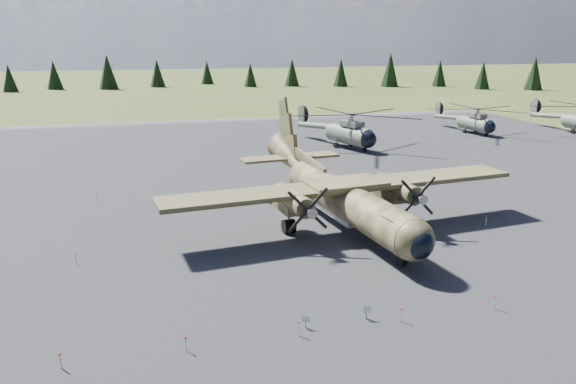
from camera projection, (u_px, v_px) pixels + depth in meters
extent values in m
plane|color=#4E5727|center=(300.00, 243.00, 43.77)|extent=(500.00, 500.00, 0.00)
cube|color=#59595E|center=(271.00, 207.00, 53.08)|extent=(120.00, 120.00, 0.04)
cylinder|color=#32371E|center=(348.00, 202.00, 46.09)|extent=(5.04, 19.37, 2.98)
sphere|color=#32371E|center=(413.00, 240.00, 37.48)|extent=(3.22, 3.22, 2.92)
sphere|color=black|center=(418.00, 244.00, 36.97)|extent=(2.37, 2.37, 2.15)
cube|color=black|center=(400.00, 221.00, 38.79)|extent=(2.30, 1.92, 0.59)
cone|color=#32371E|center=(292.00, 159.00, 57.07)|extent=(3.70, 7.59, 4.48)
cube|color=#A7A9AC|center=(342.00, 212.00, 47.37)|extent=(2.70, 6.57, 0.53)
cube|color=#35381D|center=(345.00, 186.00, 46.24)|extent=(31.08, 6.94, 0.37)
cube|color=#32371E|center=(345.00, 183.00, 46.17)|extent=(6.76, 4.50, 0.37)
cylinder|color=#32371E|center=(293.00, 200.00, 44.44)|extent=(2.19, 5.68, 1.60)
cube|color=#32371E|center=(289.00, 205.00, 45.39)|extent=(1.98, 3.77, 0.85)
cone|color=gray|center=(310.00, 212.00, 41.33)|extent=(0.91, 1.04, 0.81)
cylinder|color=black|center=(289.00, 226.00, 45.87)|extent=(1.06, 1.27, 1.17)
cylinder|color=#32371E|center=(397.00, 188.00, 47.77)|extent=(2.19, 5.68, 1.60)
cube|color=#32371E|center=(391.00, 194.00, 48.72)|extent=(1.98, 3.77, 0.85)
cone|color=gray|center=(420.00, 199.00, 44.67)|extent=(0.91, 1.04, 0.81)
cylinder|color=black|center=(390.00, 213.00, 49.21)|extent=(1.06, 1.27, 1.17)
cube|color=#32371E|center=(307.00, 160.00, 53.27)|extent=(1.17, 8.03, 1.79)
cube|color=#35381D|center=(290.00, 157.00, 57.54)|extent=(10.41, 3.43, 0.23)
cylinder|color=gray|center=(402.00, 249.00, 38.92)|extent=(0.16, 0.16, 0.96)
cylinder|color=black|center=(401.00, 259.00, 39.12)|extent=(0.48, 1.03, 1.00)
cylinder|color=slate|center=(350.00, 135.00, 80.21)|extent=(5.07, 8.06, 2.65)
sphere|color=black|center=(368.00, 139.00, 77.21)|extent=(3.11, 3.11, 2.43)
sphere|color=slate|center=(333.00, 132.00, 83.22)|extent=(3.11, 3.11, 2.43)
cube|color=slate|center=(352.00, 124.00, 79.42)|extent=(2.84, 3.80, 0.79)
cylinder|color=gray|center=(352.00, 118.00, 79.21)|extent=(0.49, 0.49, 1.06)
cylinder|color=slate|center=(317.00, 126.00, 86.26)|extent=(3.90, 8.80, 1.51)
cube|color=slate|center=(301.00, 114.00, 89.05)|extent=(0.72, 1.47, 2.54)
cylinder|color=black|center=(303.00, 114.00, 89.26)|extent=(0.99, 2.61, 2.75)
cylinder|color=black|center=(364.00, 149.00, 78.10)|extent=(0.52, 0.78, 0.72)
cylinder|color=black|center=(336.00, 145.00, 80.84)|extent=(0.59, 0.90, 0.85)
cylinder|color=gray|center=(336.00, 142.00, 80.69)|extent=(0.19, 0.19, 1.53)
cylinder|color=black|center=(351.00, 143.00, 82.41)|extent=(0.59, 0.90, 0.85)
cylinder|color=gray|center=(351.00, 140.00, 82.26)|extent=(0.19, 0.19, 1.53)
cylinder|color=slate|center=(475.00, 124.00, 92.45)|extent=(3.15, 6.65, 2.22)
sphere|color=black|center=(489.00, 127.00, 89.65)|extent=(2.32, 2.32, 2.04)
sphere|color=slate|center=(462.00, 121.00, 95.27)|extent=(2.32, 2.32, 2.04)
cube|color=slate|center=(478.00, 116.00, 91.76)|extent=(1.92, 3.03, 0.67)
cylinder|color=gray|center=(478.00, 112.00, 91.58)|extent=(0.36, 0.36, 0.89)
cylinder|color=slate|center=(450.00, 117.00, 98.12)|extent=(1.88, 7.60, 1.27)
cube|color=slate|center=(438.00, 109.00, 100.76)|extent=(0.38, 1.26, 2.13)
cylinder|color=black|center=(439.00, 109.00, 100.88)|extent=(0.40, 2.29, 2.31)
cylinder|color=black|center=(486.00, 134.00, 90.45)|extent=(0.34, 0.63, 0.60)
cylinder|color=black|center=(465.00, 131.00, 93.27)|extent=(0.37, 0.74, 0.71)
cylinder|color=gray|center=(465.00, 128.00, 93.15)|extent=(0.14, 0.14, 1.29)
cylinder|color=black|center=(476.00, 130.00, 94.20)|extent=(0.37, 0.74, 0.71)
cylinder|color=gray|center=(476.00, 128.00, 94.07)|extent=(0.14, 0.14, 1.29)
sphere|color=slate|center=(568.00, 120.00, 95.11)|extent=(2.60, 2.60, 2.27)
cylinder|color=slate|center=(550.00, 116.00, 98.28)|extent=(2.12, 8.47, 1.42)
cube|color=slate|center=(534.00, 106.00, 101.22)|extent=(0.43, 1.40, 2.37)
cylinder|color=black|center=(536.00, 106.00, 101.35)|extent=(0.46, 2.55, 2.57)
cylinder|color=black|center=(573.00, 131.00, 92.88)|extent=(0.42, 0.83, 0.79)
cylinder|color=gray|center=(573.00, 128.00, 92.74)|extent=(0.16, 0.16, 1.43)
cube|color=gray|center=(306.00, 323.00, 30.95)|extent=(0.10, 0.10, 0.57)
cube|color=white|center=(306.00, 319.00, 30.83)|extent=(0.49, 0.30, 0.32)
cube|color=gray|center=(366.00, 314.00, 31.93)|extent=(0.11, 0.11, 0.63)
cube|color=white|center=(367.00, 310.00, 31.80)|extent=(0.54, 0.30, 0.35)
cylinder|color=white|center=(61.00, 361.00, 27.11)|extent=(0.07, 0.07, 0.80)
cylinder|color=red|center=(60.00, 354.00, 27.01)|extent=(0.12, 0.12, 0.10)
cylinder|color=white|center=(186.00, 345.00, 28.61)|extent=(0.07, 0.07, 0.80)
cylinder|color=red|center=(186.00, 338.00, 28.50)|extent=(0.12, 0.12, 0.10)
cylinder|color=white|center=(299.00, 329.00, 30.10)|extent=(0.07, 0.07, 0.80)
cylinder|color=red|center=(299.00, 323.00, 29.99)|extent=(0.12, 0.12, 0.10)
cylinder|color=white|center=(401.00, 315.00, 31.59)|extent=(0.07, 0.07, 0.80)
cylinder|color=red|center=(401.00, 309.00, 31.48)|extent=(0.12, 0.12, 0.10)
cylinder|color=white|center=(494.00, 303.00, 33.08)|extent=(0.07, 0.07, 0.80)
cylinder|color=red|center=(495.00, 297.00, 32.98)|extent=(0.12, 0.12, 0.10)
cylinder|color=white|center=(97.00, 198.00, 54.58)|extent=(0.07, 0.07, 0.80)
cylinder|color=red|center=(96.00, 194.00, 54.47)|extent=(0.12, 0.12, 0.10)
cylinder|color=white|center=(180.00, 192.00, 56.57)|extent=(0.07, 0.07, 0.80)
cylinder|color=red|center=(180.00, 188.00, 56.46)|extent=(0.12, 0.12, 0.10)
cylinder|color=white|center=(258.00, 187.00, 58.56)|extent=(0.07, 0.07, 0.80)
cylinder|color=red|center=(258.00, 183.00, 58.45)|extent=(0.12, 0.12, 0.10)
cylinder|color=white|center=(330.00, 182.00, 60.55)|extent=(0.07, 0.07, 0.80)
cylinder|color=red|center=(330.00, 178.00, 60.44)|extent=(0.12, 0.12, 0.10)
cylinder|color=white|center=(398.00, 177.00, 62.53)|extent=(0.07, 0.07, 0.80)
cylinder|color=red|center=(398.00, 174.00, 62.43)|extent=(0.12, 0.12, 0.10)
cylinder|color=white|center=(76.00, 259.00, 39.56)|extent=(0.07, 0.07, 0.80)
cylinder|color=red|center=(75.00, 254.00, 39.45)|extent=(0.12, 0.12, 0.10)
cylinder|color=white|center=(486.00, 221.00, 47.76)|extent=(0.07, 0.07, 0.80)
cylinder|color=red|center=(487.00, 217.00, 47.66)|extent=(0.12, 0.12, 0.10)
cone|color=black|center=(534.00, 73.00, 168.62)|extent=(5.53, 5.53, 9.87)
cone|color=black|center=(483.00, 75.00, 171.57)|extent=(4.67, 4.67, 8.34)
cone|color=black|center=(440.00, 73.00, 181.19)|extent=(4.69, 4.69, 8.37)
cone|color=black|center=(390.00, 70.00, 179.89)|extent=(5.99, 5.99, 10.70)
cone|color=black|center=(341.00, 72.00, 180.75)|extent=(4.93, 4.93, 8.80)
cone|color=black|center=(292.00, 72.00, 181.65)|extent=(4.93, 4.93, 8.80)
cone|color=black|center=(250.00, 75.00, 179.74)|extent=(4.20, 4.20, 7.50)
cone|color=black|center=(207.00, 72.00, 189.90)|extent=(4.32, 4.32, 7.72)
cone|color=black|center=(157.00, 73.00, 178.89)|extent=(4.83, 4.83, 8.62)
cone|color=black|center=(108.00, 72.00, 171.08)|extent=(5.82, 5.82, 10.40)
cone|color=black|center=(54.00, 75.00, 170.57)|extent=(4.83, 4.83, 8.62)
cone|color=black|center=(9.00, 78.00, 162.84)|extent=(4.39, 4.39, 7.83)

